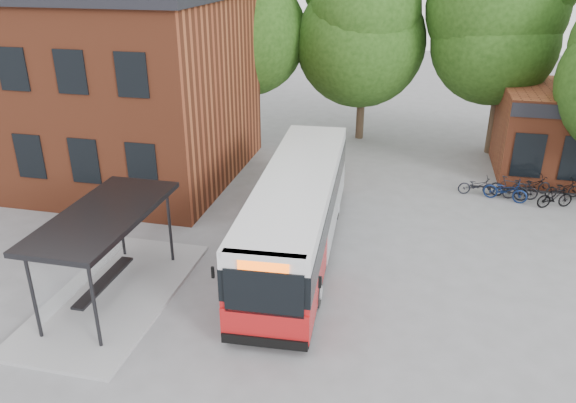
% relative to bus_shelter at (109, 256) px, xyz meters
% --- Properties ---
extents(ground, '(100.00, 100.00, 0.00)m').
position_rel_bus_shelter_xyz_m(ground, '(4.50, 1.00, -1.45)').
color(ground, slate).
extents(station_building, '(18.40, 10.40, 8.50)m').
position_rel_bus_shelter_xyz_m(station_building, '(-8.50, 10.00, 2.80)').
color(station_building, brown).
rests_on(station_building, ground).
extents(bus_shelter, '(3.60, 7.00, 2.90)m').
position_rel_bus_shelter_xyz_m(bus_shelter, '(0.00, 0.00, 0.00)').
color(bus_shelter, '#242427').
rests_on(bus_shelter, ground).
extents(bike_rail, '(5.20, 0.10, 0.38)m').
position_rel_bus_shelter_xyz_m(bike_rail, '(13.78, 11.00, -1.26)').
color(bike_rail, '#242427').
rests_on(bike_rail, ground).
extents(tree_0, '(7.92, 7.92, 11.00)m').
position_rel_bus_shelter_xyz_m(tree_0, '(-1.50, 17.00, 4.05)').
color(tree_0, '#1D3E10').
rests_on(tree_0, ground).
extents(tree_1, '(7.92, 7.92, 10.40)m').
position_rel_bus_shelter_xyz_m(tree_1, '(5.50, 18.00, 3.75)').
color(tree_1, '#1D3E10').
rests_on(tree_1, ground).
extents(tree_2, '(7.92, 7.92, 11.00)m').
position_rel_bus_shelter_xyz_m(tree_2, '(12.50, 17.00, 4.05)').
color(tree_2, '#1D3E10').
rests_on(tree_2, ground).
extents(city_bus, '(3.14, 11.67, 2.93)m').
position_rel_bus_shelter_xyz_m(city_bus, '(4.87, 4.19, 0.02)').
color(city_bus, '#B21416').
rests_on(city_bus, ground).
extents(bicycle_0, '(1.65, 0.75, 0.84)m').
position_rel_bus_shelter_xyz_m(bicycle_0, '(11.43, 10.91, -1.03)').
color(bicycle_0, black).
rests_on(bicycle_0, ground).
extents(bicycle_1, '(1.70, 0.96, 0.98)m').
position_rel_bus_shelter_xyz_m(bicycle_1, '(12.75, 10.76, -0.96)').
color(bicycle_1, black).
rests_on(bicycle_1, ground).
extents(bicycle_2, '(1.91, 1.10, 0.95)m').
position_rel_bus_shelter_xyz_m(bicycle_2, '(12.57, 10.49, -0.98)').
color(bicycle_2, navy).
rests_on(bicycle_2, ground).
extents(bicycle_3, '(1.50, 0.52, 0.88)m').
position_rel_bus_shelter_xyz_m(bicycle_3, '(13.21, 10.76, -1.01)').
color(bicycle_3, black).
rests_on(bicycle_3, ground).
extents(bicycle_4, '(1.73, 1.10, 0.86)m').
position_rel_bus_shelter_xyz_m(bicycle_4, '(13.82, 11.49, -1.02)').
color(bicycle_4, black).
rests_on(bicycle_4, ground).
extents(bicycle_5, '(1.61, 0.96, 0.94)m').
position_rel_bus_shelter_xyz_m(bicycle_5, '(14.48, 10.19, -0.98)').
color(bicycle_5, black).
rests_on(bicycle_5, ground).
extents(bicycle_6, '(1.71, 1.09, 0.85)m').
position_rel_bus_shelter_xyz_m(bicycle_6, '(15.02, 11.35, -1.03)').
color(bicycle_6, black).
rests_on(bicycle_6, ground).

